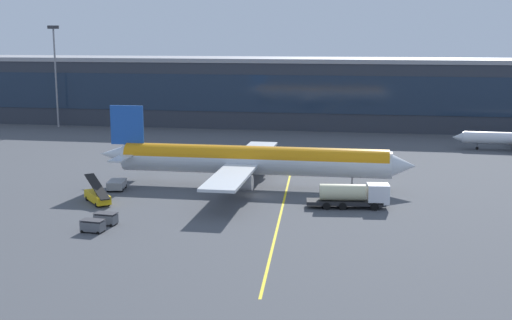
{
  "coord_description": "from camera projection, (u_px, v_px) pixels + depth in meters",
  "views": [
    {
      "loc": [
        16.2,
        -92.81,
        22.76
      ],
      "look_at": [
        -0.63,
        3.4,
        4.5
      ],
      "focal_mm": 47.59,
      "sensor_mm": 36.0,
      "label": 1
    }
  ],
  "objects": [
    {
      "name": "apron_lead_in_line",
      "position": [
        286.0,
        193.0,
        98.05
      ],
      "size": [
        6.2,
        79.8,
        0.01
      ],
      "primitive_type": "cube",
      "rotation": [
        0.0,
        0.0,
        0.07
      ],
      "color": "yellow",
      "rests_on": "ground_plane"
    },
    {
      "name": "pushback_tug",
      "position": [
        117.0,
        184.0,
        100.17
      ],
      "size": [
        2.9,
        4.13,
        1.4
      ],
      "color": "gray",
      "rests_on": "ground_plane"
    },
    {
      "name": "baggage_cart_0",
      "position": [
        93.0,
        225.0,
        78.81
      ],
      "size": [
        2.79,
        1.85,
        1.48
      ],
      "color": "#595B60",
      "rests_on": "ground_plane"
    },
    {
      "name": "fuel_tanker",
      "position": [
        353.0,
        195.0,
        89.57
      ],
      "size": [
        11.02,
        3.76,
        3.25
      ],
      "color": "#232326",
      "rests_on": "ground_plane"
    },
    {
      "name": "apron_light_mast_0",
      "position": [
        55.0,
        69.0,
        165.28
      ],
      "size": [
        2.8,
        0.5,
        24.66
      ],
      "color": "gray",
      "rests_on": "ground_plane"
    },
    {
      "name": "belt_loader",
      "position": [
        97.0,
        196.0,
        92.28
      ],
      "size": [
        5.51,
        6.09,
        3.49
      ],
      "color": "yellow",
      "rests_on": "ground_plane"
    },
    {
      "name": "terminal_building",
      "position": [
        234.0,
        91.0,
        170.84
      ],
      "size": [
        177.06,
        18.61,
        16.86
      ],
      "color": "#2D333D",
      "rests_on": "ground_plane"
    },
    {
      "name": "main_airliner",
      "position": [
        252.0,
        160.0,
        101.53
      ],
      "size": [
        48.02,
        38.13,
        11.96
      ],
      "color": "silver",
      "rests_on": "ground_plane"
    },
    {
      "name": "baggage_cart_1",
      "position": [
        106.0,
        218.0,
        81.84
      ],
      "size": [
        2.79,
        1.85,
        1.48
      ],
      "color": "#595B60",
      "rests_on": "ground_plane"
    },
    {
      "name": "ground_plane",
      "position": [
        256.0,
        195.0,
        96.79
      ],
      "size": [
        700.0,
        700.0,
        0.0
      ],
      "primitive_type": "plane",
      "color": "#47494F"
    }
  ]
}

